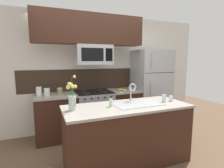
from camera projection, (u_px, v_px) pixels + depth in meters
ground_plane at (109, 152)px, 3.04m from camera, size 10.00×10.00×0.00m
rear_partition at (101, 72)px, 4.15m from camera, size 5.20×0.10×2.60m
splash_band at (90, 79)px, 4.01m from camera, size 3.02×0.01×0.48m
back_counter_left at (57, 117)px, 3.52m from camera, size 0.83×0.65×0.91m
back_counter_right at (123, 109)px, 4.07m from camera, size 0.68×0.65×0.91m
stove_range at (94, 112)px, 3.81m from camera, size 0.76×0.64×0.93m
microwave at (94, 55)px, 3.62m from camera, size 0.74×0.40×0.40m
upper_cabinet_band at (90, 29)px, 3.49m from camera, size 2.22×0.34×0.60m
refrigerator at (150, 88)px, 4.30m from camera, size 0.83×0.74×1.82m
storage_jar_tall at (39, 91)px, 3.35m from camera, size 0.10×0.10×0.21m
storage_jar_medium at (47, 91)px, 3.36m from camera, size 0.11×0.11×0.17m
storage_jar_short at (60, 91)px, 3.49m from camera, size 0.10×0.10×0.14m
banana_bunch at (123, 90)px, 3.93m from camera, size 0.19×0.13×0.08m
island_counter at (127, 134)px, 2.72m from camera, size 1.93×0.78×0.91m
kitchen_sink at (138, 109)px, 2.74m from camera, size 0.76×0.41×0.16m
sink_faucet at (132, 90)px, 2.89m from camera, size 0.14×0.14×0.31m
dish_soap_bottle at (111, 102)px, 2.58m from camera, size 0.06×0.05×0.16m
drinking_glass at (164, 98)px, 2.87m from camera, size 0.07×0.07×0.12m
spare_glass at (171, 98)px, 2.93m from camera, size 0.07×0.07×0.09m
flower_vase at (72, 100)px, 2.38m from camera, size 0.14×0.13×0.49m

